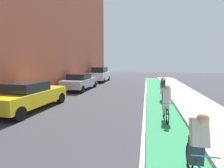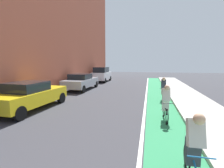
# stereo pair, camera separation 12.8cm
# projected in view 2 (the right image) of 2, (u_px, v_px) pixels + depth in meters

# --- Properties ---
(ground_plane) EXTENTS (72.69, 72.69, 0.00)m
(ground_plane) POSITION_uv_depth(u_px,v_px,m) (102.00, 102.00, 10.70)
(ground_plane) COLOR #38383D
(bike_lane_paint) EXTENTS (1.60, 33.04, 0.00)m
(bike_lane_paint) POSITION_uv_depth(u_px,v_px,m) (159.00, 98.00, 11.84)
(bike_lane_paint) COLOR #2D8451
(bike_lane_paint) RESTS_ON ground
(lane_divider_stripe) EXTENTS (0.12, 33.04, 0.00)m
(lane_divider_stripe) POSITION_uv_depth(u_px,v_px,m) (146.00, 98.00, 12.03)
(lane_divider_stripe) COLOR white
(lane_divider_stripe) RESTS_ON ground
(sidewalk_right) EXTENTS (2.53, 33.04, 0.14)m
(sidewalk_right) POSITION_uv_depth(u_px,v_px,m) (190.00, 99.00, 11.38)
(sidewalk_right) COLOR #A8A59E
(sidewalk_right) RESTS_ON ground
(parked_sedan_yellow_cab) EXTENTS (2.03, 4.51, 1.53)m
(parked_sedan_yellow_cab) POSITION_uv_depth(u_px,v_px,m) (30.00, 95.00, 8.97)
(parked_sedan_yellow_cab) COLOR yellow
(parked_sedan_yellow_cab) RESTS_ON ground
(parked_sedan_silver) EXTENTS (2.01, 4.62, 1.53)m
(parked_sedan_silver) POSITION_uv_depth(u_px,v_px,m) (81.00, 81.00, 15.71)
(parked_sedan_silver) COLOR #9EA0A8
(parked_sedan_silver) RESTS_ON ground
(parked_suv_white) EXTENTS (1.94, 4.28, 1.98)m
(parked_suv_white) POSITION_uv_depth(u_px,v_px,m) (102.00, 74.00, 22.39)
(parked_suv_white) COLOR silver
(parked_suv_white) RESTS_ON ground
(cyclist_lead) EXTENTS (0.48, 1.67, 1.59)m
(cyclist_lead) POSITION_uv_depth(u_px,v_px,m) (194.00, 148.00, 3.39)
(cyclist_lead) COLOR black
(cyclist_lead) RESTS_ON ground
(cyclist_mid) EXTENTS (0.48, 1.70, 1.61)m
(cyclist_mid) POSITION_uv_depth(u_px,v_px,m) (166.00, 101.00, 7.28)
(cyclist_mid) COLOR black
(cyclist_mid) RESTS_ON ground
(cyclist_trailing) EXTENTS (0.48, 1.66, 1.59)m
(cyclist_trailing) POSITION_uv_depth(u_px,v_px,m) (163.00, 88.00, 11.23)
(cyclist_trailing) COLOR black
(cyclist_trailing) RESTS_ON ground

